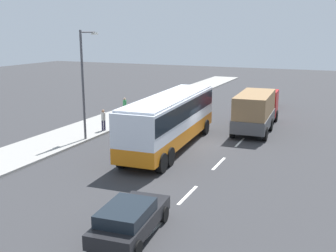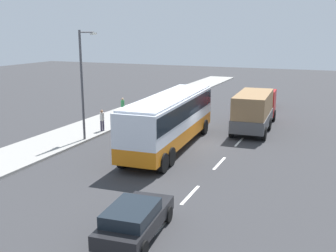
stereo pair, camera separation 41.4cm
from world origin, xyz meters
The scene contains 10 objects.
ground_plane centered at (0.00, 0.00, 0.00)m, with size 120.00×120.00×0.00m, color #333335.
sidewalk_curb centered at (0.00, 9.16, 0.07)m, with size 80.00×4.00×0.15m, color gray.
lane_centreline centered at (-8.20, -2.57, 0.00)m, with size 22.59×0.16×0.01m.
coach_bus centered at (-1.45, 1.30, 2.15)m, with size 11.89×3.31×3.46m.
cargo_truck centered at (6.01, -2.75, 1.63)m, with size 8.59×2.98×2.97m.
car_red_compact centered at (15.70, -1.76, 0.80)m, with size 4.54×1.88×1.50m.
car_black_sedan centered at (-12.85, -1.99, 0.72)m, with size 4.25×2.14×1.33m.
pedestrian_near_curb centered at (5.89, 8.93, 1.06)m, with size 0.32×0.32×1.59m.
pedestrian_at_crossing centered at (0.29, 7.58, 1.07)m, with size 0.32×0.32×1.61m.
street_lamp centered at (-2.06, 7.44, 4.42)m, with size 1.99×0.24×7.42m.
Camera 1 is at (-24.81, -8.82, 7.48)m, focal length 43.00 mm.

